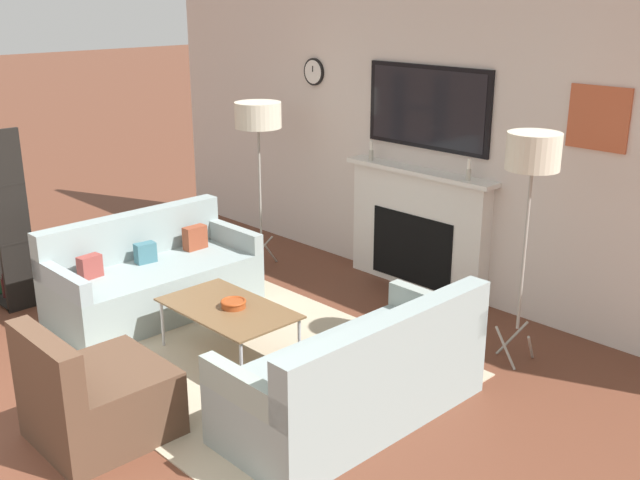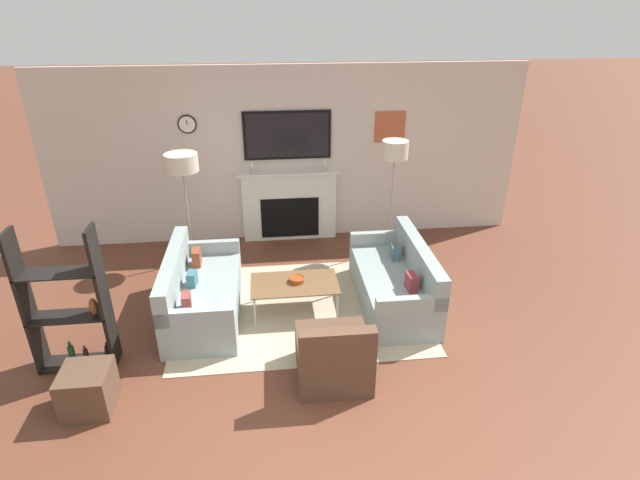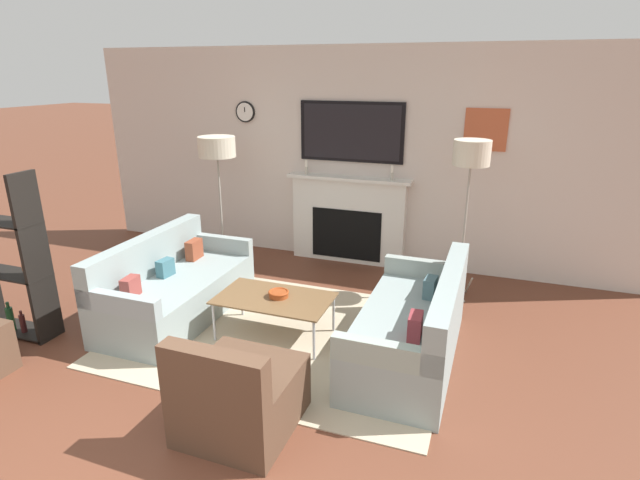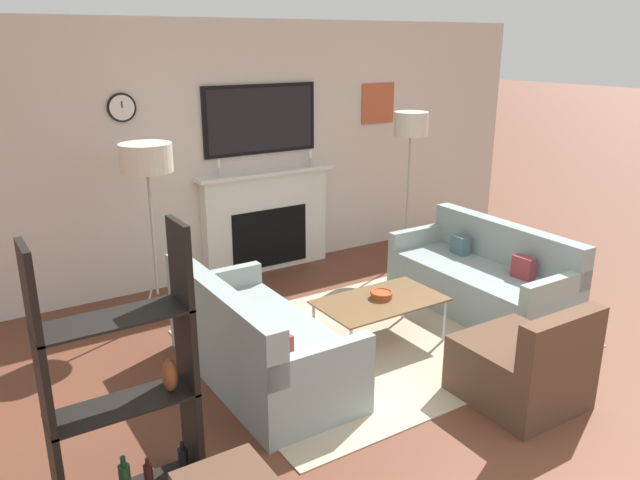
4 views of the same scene
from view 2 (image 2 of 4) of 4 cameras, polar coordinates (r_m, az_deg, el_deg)
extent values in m
plane|color=brown|center=(4.57, 0.38, -24.68)|extent=(60.00, 60.00, 0.00)
cube|color=beige|center=(7.84, -3.71, 9.61)|extent=(7.34, 0.07, 2.70)
cube|color=silver|center=(8.00, -3.51, 3.84)|extent=(1.48, 0.16, 1.09)
cube|color=black|center=(7.98, -3.44, 2.56)|extent=(0.92, 0.01, 0.65)
cube|color=silver|center=(7.78, -3.61, 7.65)|extent=(1.60, 0.22, 0.04)
cylinder|color=#B2AD9E|center=(7.73, -7.76, 7.87)|extent=(0.04, 0.04, 0.10)
cylinder|color=white|center=(7.70, -7.80, 8.55)|extent=(0.03, 0.03, 0.09)
cylinder|color=#B2AD9E|center=(7.78, 0.51, 8.23)|extent=(0.04, 0.04, 0.10)
cylinder|color=white|center=(7.75, 0.52, 8.90)|extent=(0.03, 0.03, 0.09)
cube|color=black|center=(7.71, -3.76, 11.87)|extent=(1.33, 0.04, 0.74)
cube|color=black|center=(7.69, -3.76, 11.83)|extent=(1.24, 0.01, 0.66)
cylinder|color=black|center=(7.73, -14.94, 12.67)|extent=(0.27, 0.02, 0.27)
cylinder|color=silver|center=(7.72, -14.96, 12.65)|extent=(0.23, 0.00, 0.23)
cube|color=black|center=(7.71, -14.98, 12.86)|extent=(0.01, 0.00, 0.06)
cube|color=#B55332|center=(7.93, 8.00, 12.70)|extent=(0.47, 0.02, 0.47)
cube|color=tan|center=(6.38, -2.25, -7.75)|extent=(3.04, 2.29, 0.01)
cube|color=#8B9A99|center=(6.31, -13.00, -6.64)|extent=(0.83, 1.75, 0.43)
cube|color=#8B9A99|center=(6.15, -16.45, -3.48)|extent=(0.16, 1.75, 0.40)
cube|color=#8F9C9A|center=(6.88, -12.62, -0.82)|extent=(0.82, 0.10, 0.18)
cube|color=#8D9B9E|center=(5.46, -14.13, -8.55)|extent=(0.82, 0.10, 0.18)
cube|color=brown|center=(6.61, -13.92, -1.93)|extent=(0.11, 0.21, 0.21)
cube|color=#3A6874|center=(6.17, -14.42, -4.31)|extent=(0.12, 0.18, 0.17)
cube|color=brown|center=(5.73, -15.02, -6.83)|extent=(0.12, 0.20, 0.19)
cube|color=#8B9A99|center=(6.44, 8.20, -5.46)|extent=(0.82, 1.81, 0.43)
cube|color=#8B9A99|center=(6.32, 11.25, -2.09)|extent=(0.17, 1.80, 0.39)
cube|color=#909F95|center=(5.59, 10.44, -7.25)|extent=(0.80, 0.11, 0.18)
cube|color=#909B95|center=(7.02, 6.74, 0.24)|extent=(0.80, 0.11, 0.18)
cube|color=maroon|center=(5.98, 10.40, -4.75)|extent=(0.11, 0.21, 0.20)
cube|color=#46656C|center=(6.65, 8.57, -1.35)|extent=(0.12, 0.20, 0.19)
cube|color=brown|center=(5.25, 1.48, -13.28)|extent=(0.74, 0.79, 0.44)
cube|color=brown|center=(4.76, 2.03, -12.04)|extent=(0.73, 0.15, 0.34)
cube|color=brown|center=(6.12, -2.93, -4.98)|extent=(1.07, 0.62, 0.02)
cylinder|color=#B7B7BC|center=(6.00, -7.47, -8.20)|extent=(0.02, 0.02, 0.39)
cylinder|color=#B7B7BC|center=(6.05, 2.00, -7.67)|extent=(0.02, 0.02, 0.39)
cylinder|color=#B7B7BC|center=(6.46, -7.45, -5.53)|extent=(0.02, 0.02, 0.39)
cylinder|color=#B7B7BC|center=(6.50, 1.30, -5.06)|extent=(0.02, 0.02, 0.39)
cylinder|color=#9B401B|center=(6.13, -2.64, -4.57)|extent=(0.18, 0.18, 0.05)
torus|color=#9D3C17|center=(6.12, -2.65, -4.39)|extent=(0.19, 0.19, 0.02)
cylinder|color=#9E998E|center=(7.66, -13.53, -1.33)|extent=(0.09, 0.23, 0.26)
cylinder|color=#9E998E|center=(7.73, -14.86, -1.26)|extent=(0.17, 0.19, 0.26)
cylinder|color=#9E998E|center=(7.56, -14.61, -1.86)|extent=(0.23, 0.07, 0.26)
cylinder|color=#9E998E|center=(7.37, -14.92, 3.36)|extent=(0.02, 0.02, 1.15)
cylinder|color=beige|center=(7.14, -15.55, 8.54)|extent=(0.45, 0.45, 0.25)
cylinder|color=#9E998E|center=(7.84, 8.56, -0.18)|extent=(0.09, 0.23, 0.28)
cylinder|color=#9E998E|center=(7.83, 7.17, -0.11)|extent=(0.17, 0.19, 0.28)
cylinder|color=#9E998E|center=(7.69, 7.88, -0.68)|extent=(0.23, 0.07, 0.28)
cylinder|color=#9E998E|center=(7.49, 8.21, 4.76)|extent=(0.02, 0.02, 1.21)
cylinder|color=beige|center=(7.27, 8.58, 10.18)|extent=(0.38, 0.38, 0.26)
cube|color=black|center=(5.80, -30.54, -6.27)|extent=(0.04, 0.28, 1.59)
cube|color=black|center=(5.53, -23.46, -6.19)|extent=(0.04, 0.28, 1.59)
cube|color=black|center=(6.06, -25.61, -12.44)|extent=(0.79, 0.28, 0.02)
cube|color=black|center=(5.75, -26.71, -7.80)|extent=(0.79, 0.28, 0.01)
cube|color=black|center=(5.51, -27.75, -3.35)|extent=(0.79, 0.28, 0.02)
cylinder|color=#3D1919|center=(5.95, -25.12, -11.95)|extent=(0.05, 0.05, 0.18)
cylinder|color=#3D1919|center=(5.89, -25.32, -11.08)|extent=(0.02, 0.02, 0.04)
cylinder|color=black|center=(5.90, -23.02, -11.79)|extent=(0.06, 0.06, 0.18)
cylinder|color=black|center=(5.84, -23.21, -10.90)|extent=(0.03, 0.03, 0.05)
ellipsoid|color=brown|center=(5.59, -24.46, -6.97)|extent=(0.09, 0.09, 0.20)
cylinder|color=#194223|center=(5.97, -26.43, -11.77)|extent=(0.07, 0.07, 0.24)
cylinder|color=#194223|center=(5.89, -26.72, -10.61)|extent=(0.03, 0.03, 0.06)
cube|color=brown|center=(5.36, -25.00, -15.22)|extent=(0.45, 0.45, 0.44)
camera|label=1|loc=(5.04, 56.56, 4.19)|focal=42.00mm
camera|label=3|loc=(2.79, 44.05, -5.86)|focal=28.00mm
camera|label=4|loc=(3.29, -62.96, -7.62)|focal=35.00mm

